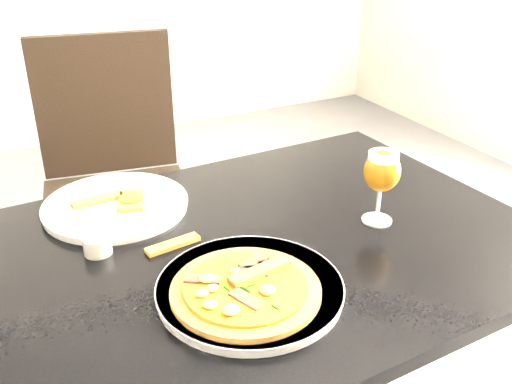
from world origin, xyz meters
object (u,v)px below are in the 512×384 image
chair_far (116,182)px  pizza (246,289)px  dining_table (244,283)px  beer_glass (382,172)px

chair_far → pizza: chair_far is taller
dining_table → beer_glass: (0.30, -0.04, 0.21)m
dining_table → pizza: pizza is taller
dining_table → beer_glass: size_ratio=7.67×
chair_far → pizza: size_ratio=3.92×
chair_far → beer_glass: 0.99m
beer_glass → dining_table: bearing=172.7°
beer_glass → chair_far: bearing=113.1°
beer_glass → pizza: bearing=-161.4°
chair_far → pizza: bearing=-80.9°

